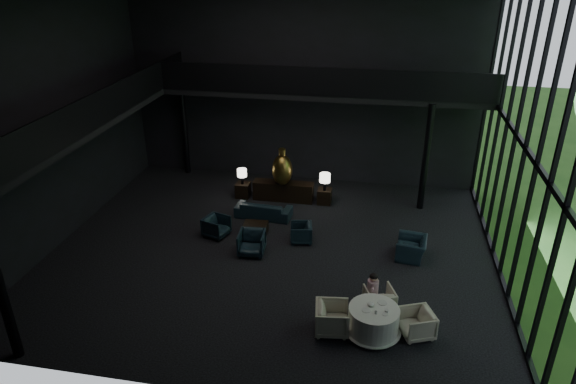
% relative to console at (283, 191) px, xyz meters
% --- Properties ---
extents(floor, '(14.00, 12.00, 0.02)m').
position_rel_console_xyz_m(floor, '(0.38, -3.75, -0.37)').
color(floor, black).
rests_on(floor, ground).
extents(wall_back, '(14.00, 0.04, 8.00)m').
position_rel_console_xyz_m(wall_back, '(0.38, 2.25, 3.63)').
color(wall_back, black).
rests_on(wall_back, ground).
extents(wall_front, '(14.00, 0.04, 8.00)m').
position_rel_console_xyz_m(wall_front, '(0.38, -9.75, 3.63)').
color(wall_front, black).
rests_on(wall_front, ground).
extents(wall_left, '(0.04, 12.00, 8.00)m').
position_rel_console_xyz_m(wall_left, '(-6.62, -3.75, 3.63)').
color(wall_left, black).
rests_on(wall_left, ground).
extents(curtain_wall, '(0.20, 12.00, 8.00)m').
position_rel_console_xyz_m(curtain_wall, '(7.33, -3.75, 3.63)').
color(curtain_wall, black).
rests_on(curtain_wall, ground).
extents(mezzanine_left, '(2.00, 12.00, 0.25)m').
position_rel_console_xyz_m(mezzanine_left, '(-5.62, -3.75, 3.63)').
color(mezzanine_left, black).
rests_on(mezzanine_left, wall_left).
extents(mezzanine_back, '(12.00, 2.00, 0.25)m').
position_rel_console_xyz_m(mezzanine_back, '(1.38, 1.25, 3.63)').
color(mezzanine_back, black).
rests_on(mezzanine_back, wall_back).
extents(railing_left, '(0.06, 12.00, 1.00)m').
position_rel_console_xyz_m(railing_left, '(-4.62, -3.75, 4.23)').
color(railing_left, black).
rests_on(railing_left, mezzanine_left).
extents(railing_back, '(12.00, 0.06, 1.00)m').
position_rel_console_xyz_m(railing_back, '(1.38, 0.25, 4.23)').
color(railing_back, black).
rests_on(railing_back, mezzanine_back).
extents(column_nw, '(0.24, 0.24, 4.00)m').
position_rel_console_xyz_m(column_nw, '(-4.62, 1.95, 1.63)').
color(column_nw, black).
rests_on(column_nw, floor).
extents(column_ne, '(0.24, 0.24, 4.00)m').
position_rel_console_xyz_m(column_ne, '(5.18, 0.25, 1.63)').
color(column_ne, black).
rests_on(column_ne, floor).
extents(console, '(2.31, 0.53, 0.74)m').
position_rel_console_xyz_m(console, '(0.00, 0.00, 0.00)').
color(console, black).
rests_on(console, floor).
extents(bronze_urn, '(0.77, 0.77, 1.43)m').
position_rel_console_xyz_m(bronze_urn, '(0.00, -0.20, 0.98)').
color(bronze_urn, olive).
rests_on(bronze_urn, console).
extents(side_table_left, '(0.52, 0.52, 0.58)m').
position_rel_console_xyz_m(side_table_left, '(-1.60, -0.03, -0.08)').
color(side_table_left, black).
rests_on(side_table_left, floor).
extents(table_lamp_left, '(0.37, 0.37, 0.62)m').
position_rel_console_xyz_m(table_lamp_left, '(-1.60, -0.09, 0.65)').
color(table_lamp_left, black).
rests_on(table_lamp_left, side_table_left).
extents(side_table_right, '(0.52, 0.52, 0.58)m').
position_rel_console_xyz_m(side_table_right, '(1.60, 0.00, -0.08)').
color(side_table_right, black).
rests_on(side_table_right, floor).
extents(table_lamp_right, '(0.41, 0.41, 0.68)m').
position_rel_console_xyz_m(table_lamp_right, '(1.60, -0.09, 0.69)').
color(table_lamp_right, black).
rests_on(table_lamp_right, side_table_right).
extents(sofa, '(1.98, 0.70, 0.76)m').
position_rel_console_xyz_m(sofa, '(-0.44, -1.52, 0.01)').
color(sofa, black).
rests_on(sofa, floor).
extents(lounge_armchair_west, '(0.88, 0.91, 0.76)m').
position_rel_console_xyz_m(lounge_armchair_west, '(-1.69, -3.13, 0.01)').
color(lounge_armchair_west, black).
rests_on(lounge_armchair_west, floor).
extents(lounge_armchair_east, '(0.69, 0.73, 0.65)m').
position_rel_console_xyz_m(lounge_armchair_east, '(1.17, -2.99, -0.04)').
color(lounge_armchair_east, '#203442').
rests_on(lounge_armchair_east, floor).
extents(lounge_armchair_south, '(0.92, 0.87, 0.89)m').
position_rel_console_xyz_m(lounge_armchair_south, '(-0.25, -4.02, 0.08)').
color(lounge_armchair_south, '#1C3D4F').
rests_on(lounge_armchair_south, floor).
extents(window_armchair, '(0.74, 1.04, 0.85)m').
position_rel_console_xyz_m(window_armchair, '(4.73, -3.32, 0.06)').
color(window_armchair, black).
rests_on(window_armchair, floor).
extents(coffee_table, '(0.84, 0.84, 0.36)m').
position_rel_console_xyz_m(coffee_table, '(-0.43, -2.82, -0.19)').
color(coffee_table, black).
rests_on(coffee_table, floor).
extents(dining_table, '(1.43, 1.43, 0.75)m').
position_rel_console_xyz_m(dining_table, '(3.67, -7.12, -0.04)').
color(dining_table, white).
rests_on(dining_table, floor).
extents(dining_chair_north, '(0.90, 0.87, 0.73)m').
position_rel_console_xyz_m(dining_chair_north, '(3.80, -6.18, -0.00)').
color(dining_chair_north, beige).
rests_on(dining_chair_north, floor).
extents(dining_chair_east, '(0.94, 0.97, 0.78)m').
position_rel_console_xyz_m(dining_chair_east, '(4.74, -7.01, 0.02)').
color(dining_chair_east, beige).
rests_on(dining_chair_east, floor).
extents(dining_chair_west, '(0.96, 1.01, 0.94)m').
position_rel_console_xyz_m(dining_chair_west, '(2.65, -7.23, 0.10)').
color(dining_chair_west, '#A8A598').
rests_on(dining_chair_west, floor).
extents(child, '(0.30, 0.30, 0.64)m').
position_rel_console_xyz_m(child, '(3.61, -6.11, 0.40)').
color(child, '#C6789B').
rests_on(child, dining_chair_north).
extents(plate_a, '(0.27, 0.27, 0.01)m').
position_rel_console_xyz_m(plate_a, '(3.48, -7.23, 0.39)').
color(plate_a, white).
rests_on(plate_a, dining_table).
extents(plate_b, '(0.24, 0.24, 0.02)m').
position_rel_console_xyz_m(plate_b, '(3.86, -6.85, 0.39)').
color(plate_b, white).
rests_on(plate_b, dining_table).
extents(saucer, '(0.16, 0.16, 0.01)m').
position_rel_console_xyz_m(saucer, '(3.93, -7.29, 0.39)').
color(saucer, white).
rests_on(saucer, dining_table).
extents(coffee_cup, '(0.11, 0.11, 0.07)m').
position_rel_console_xyz_m(coffee_cup, '(3.97, -7.19, 0.43)').
color(coffee_cup, white).
rests_on(coffee_cup, saucer).
extents(cereal_bowl, '(0.17, 0.17, 0.09)m').
position_rel_console_xyz_m(cereal_bowl, '(3.58, -7.01, 0.43)').
color(cereal_bowl, white).
rests_on(cereal_bowl, dining_table).
extents(cream_pot, '(0.07, 0.07, 0.07)m').
position_rel_console_xyz_m(cream_pot, '(3.71, -7.31, 0.42)').
color(cream_pot, '#99999E').
rests_on(cream_pot, dining_table).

